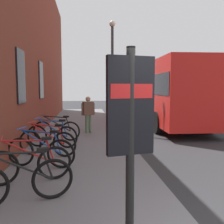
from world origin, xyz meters
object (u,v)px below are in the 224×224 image
Objects in this scene: city_bus at (163,90)px; street_lamp at (112,66)px; bicycle_by_door at (47,142)px; pedestrian_crossing_street at (88,111)px; bicycle_mid_rack at (57,130)px; bicycle_beside_lamp at (21,182)px; transit_info_sign at (130,119)px; bicycle_under_window at (41,152)px; bicycle_leaning_wall at (29,164)px; bicycle_end_of_row at (52,136)px.

street_lamp reaches higher than city_bus.
bicycle_by_door is 3.73m from pedestrian_crossing_street.
city_bus is (4.78, -5.63, 1.41)m from bicycle_mid_rack.
bicycle_by_door is 0.16× the size of city_bus.
city_bus is at bearing -49.65° from bicycle_mid_rack.
bicycle_beside_lamp is 2.43m from transit_info_sign.
bicycle_by_door is (1.01, -0.01, 0.00)m from bicycle_under_window.
pedestrian_crossing_street is at bearing -10.93° from bicycle_beside_lamp.
pedestrian_crossing_street is at bearing -15.56° from bicycle_under_window.
bicycle_beside_lamp is 2.93m from bicycle_by_door.
bicycle_leaning_wall and bicycle_mid_rack have the same top height.
pedestrian_crossing_street is at bearing -39.45° from bicycle_mid_rack.
bicycle_beside_lamp is 0.99× the size of bicycle_leaning_wall.
bicycle_mid_rack is 0.73× the size of transit_info_sign.
pedestrian_crossing_street is (6.40, -1.24, 0.57)m from bicycle_beside_lamp.
city_bus is at bearing -30.23° from bicycle_beside_lamp.
bicycle_leaning_wall is 2.99m from bicycle_end_of_row.
bicycle_under_window is 9.76m from city_bus.
bicycle_by_door and bicycle_end_of_row have the same top height.
bicycle_under_window and bicycle_mid_rack have the same top height.
transit_info_sign is (-5.34, -1.56, 1.21)m from bicycle_end_of_row.
bicycle_beside_lamp and bicycle_mid_rack have the same top height.
city_bus is (6.80, -5.67, 1.41)m from bicycle_by_door.
bicycle_end_of_row is 1.02m from bicycle_mid_rack.
bicycle_leaning_wall and bicycle_under_window have the same top height.
street_lamp is at bearing -24.65° from bicycle_under_window.
pedestrian_crossing_street is (4.48, -1.25, 0.57)m from bicycle_under_window.
bicycle_beside_lamp is 3.94m from bicycle_end_of_row.
bicycle_beside_lamp is 1.00× the size of bicycle_end_of_row.
bicycle_under_window is at bearing -4.42° from bicycle_leaning_wall.
bicycle_mid_rack is 4.08m from street_lamp.
city_bus is (9.74, -5.67, 1.41)m from bicycle_beside_lamp.
bicycle_beside_lamp is 1.09× the size of pedestrian_crossing_street.
street_lamp is (-2.62, 3.30, 1.15)m from city_bus.
bicycle_leaning_wall is at bearing 146.74° from city_bus.
street_lamp is (8.52, -0.81, 1.35)m from transit_info_sign.
pedestrian_crossing_street is at bearing 122.29° from street_lamp.
pedestrian_crossing_street reaches higher than bicycle_under_window.
bicycle_leaning_wall is 1.11× the size of pedestrian_crossing_street.
bicycle_by_door is at bearing -0.02° from bicycle_beside_lamp.
bicycle_by_door is at bearing -2.49° from bicycle_leaning_wall.
bicycle_under_window is 1.01× the size of bicycle_by_door.
bicycle_leaning_wall is 0.99× the size of bicycle_mid_rack.
bicycle_beside_lamp is 1.93m from bicycle_under_window.
city_bus is (7.81, -5.68, 1.41)m from bicycle_under_window.
bicycle_end_of_row and bicycle_mid_rack have the same top height.
bicycle_under_window is 0.16× the size of city_bus.
bicycle_leaning_wall is 7.12m from street_lamp.
bicycle_under_window is at bearing 0.31° from bicycle_beside_lamp.
transit_info_sign is at bearing 174.59° from street_lamp.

